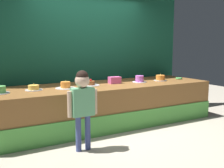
% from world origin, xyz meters
% --- Properties ---
extents(ground_plane, '(12.00, 12.00, 0.00)m').
position_xyz_m(ground_plane, '(0.00, 0.00, 0.00)').
color(ground_plane, '#BCB29E').
extents(stage_platform, '(4.31, 1.27, 0.76)m').
position_xyz_m(stage_platform, '(0.00, 0.62, 0.38)').
color(stage_platform, brown).
rests_on(stage_platform, ground_plane).
extents(curtain_backdrop, '(4.62, 0.08, 3.20)m').
position_xyz_m(curtain_backdrop, '(0.00, 1.35, 1.60)').
color(curtain_backdrop, '#144C38').
rests_on(curtain_backdrop, ground_plane).
extents(child_figure, '(0.45, 0.20, 1.16)m').
position_xyz_m(child_figure, '(-0.86, -0.40, 0.75)').
color(child_figure, '#3F4C8C').
rests_on(child_figure, ground_plane).
extents(pink_box, '(0.24, 0.16, 0.13)m').
position_xyz_m(pink_box, '(0.26, 0.67, 0.83)').
color(pink_box, '#E25AA3').
rests_on(pink_box, stage_platform).
extents(donut, '(0.15, 0.15, 0.04)m').
position_xyz_m(donut, '(1.83, 0.56, 0.78)').
color(donut, '#59B259').
rests_on(donut, stage_platform).
extents(cake_far_left, '(0.29, 0.29, 0.12)m').
position_xyz_m(cake_far_left, '(-1.83, 0.57, 0.81)').
color(cake_far_left, silver).
rests_on(cake_far_left, stage_platform).
extents(cake_left, '(0.28, 0.28, 0.13)m').
position_xyz_m(cake_left, '(-1.31, 0.61, 0.80)').
color(cake_left, silver).
rests_on(cake_left, stage_platform).
extents(cake_center_left, '(0.34, 0.34, 0.15)m').
position_xyz_m(cake_center_left, '(-0.79, 0.54, 0.81)').
color(cake_center_left, white).
rests_on(cake_center_left, stage_platform).
extents(cake_center_right, '(0.32, 0.32, 0.12)m').
position_xyz_m(cake_center_right, '(-0.26, 0.64, 0.79)').
color(cake_center_right, silver).
rests_on(cake_center_right, stage_platform).
extents(cake_right, '(0.29, 0.29, 0.13)m').
position_xyz_m(cake_right, '(0.79, 0.57, 0.82)').
color(cake_right, silver).
rests_on(cake_right, stage_platform).
extents(cake_far_right, '(0.28, 0.28, 0.16)m').
position_xyz_m(cake_far_right, '(1.31, 0.55, 0.82)').
color(cake_far_right, silver).
rests_on(cake_far_right, stage_platform).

